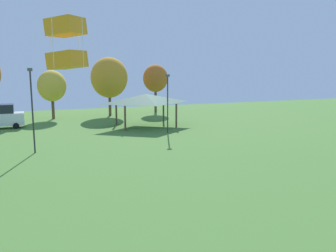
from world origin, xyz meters
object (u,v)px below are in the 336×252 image
object	(u,v)px
parked_car_third_from_left	(2,117)
park_pavilion	(146,99)
light_post_0	(32,106)
treeline_tree_4	(109,78)
light_post_2	(168,100)
kite_flying_8	(67,44)
treeline_tree_5	(155,78)
treeline_tree_3	(52,86)

from	to	relation	value
parked_car_third_from_left	park_pavilion	xyz separation A→B (m)	(14.78, -4.21, 1.82)
light_post_0	treeline_tree_4	distance (m)	21.48
light_post_0	light_post_2	xyz separation A→B (m)	(12.51, 4.15, -0.32)
kite_flying_8	parked_car_third_from_left	size ratio (longest dim) A/B	0.49
kite_flying_8	treeline_tree_4	world-z (taller)	kite_flying_8
light_post_0	treeline_tree_5	bearing A→B (deg)	50.01
park_pavilion	light_post_2	xyz separation A→B (m)	(0.79, -4.72, 0.22)
light_post_2	treeline_tree_4	bearing A→B (deg)	100.05
treeline_tree_3	parked_car_third_from_left	bearing A→B (deg)	-136.03
treeline_tree_4	kite_flying_8	bearing A→B (deg)	-104.86
treeline_tree_3	treeline_tree_5	size ratio (longest dim) A/B	0.89
kite_flying_8	treeline_tree_5	xyz separation A→B (m)	(15.26, 32.56, -2.59)
park_pavilion	treeline_tree_3	bearing A→B (deg)	133.98
treeline_tree_5	light_post_2	bearing A→B (deg)	-104.99
park_pavilion	light_post_2	size ratio (longest dim) A/B	1.27
light_post_2	light_post_0	bearing A→B (deg)	-161.67
parked_car_third_from_left	treeline_tree_5	size ratio (longest dim) A/B	0.64
park_pavilion	light_post_2	world-z (taller)	light_post_2
park_pavilion	light_post_0	size ratio (longest dim) A/B	1.15
light_post_2	treeline_tree_4	xyz separation A→B (m)	(-2.64, 14.87, 1.80)
treeline_tree_3	light_post_2	bearing A→B (deg)	-54.96
park_pavilion	treeline_tree_5	size ratio (longest dim) A/B	1.07
light_post_0	treeline_tree_5	xyz separation A→B (m)	(16.75, 19.97, 1.27)
kite_flying_8	treeline_tree_4	size ratio (longest dim) A/B	0.28
kite_flying_8	light_post_0	distance (m)	13.26
kite_flying_8	treeline_tree_5	size ratio (longest dim) A/B	0.32
parked_car_third_from_left	light_post_0	xyz separation A→B (m)	(3.06, -13.08, 2.37)
park_pavilion	light_post_2	distance (m)	4.79
parked_car_third_from_left	treeline_tree_3	distance (m)	8.24
light_post_0	treeline_tree_5	distance (m)	26.09
parked_car_third_from_left	treeline_tree_5	world-z (taller)	treeline_tree_5
treeline_tree_3	treeline_tree_5	world-z (taller)	treeline_tree_5
light_post_0	kite_flying_8	bearing A→B (deg)	-83.27
light_post_2	treeline_tree_3	size ratio (longest dim) A/B	0.95
treeline_tree_4	treeline_tree_5	xyz separation A→B (m)	(6.87, 0.95, -0.21)
light_post_0	light_post_2	bearing A→B (deg)	18.33
kite_flying_8	light_post_2	bearing A→B (deg)	56.63
kite_flying_8	park_pavilion	xyz separation A→B (m)	(10.24, 21.46, -4.40)
treeline_tree_3	treeline_tree_5	bearing A→B (deg)	6.12
light_post_2	treeline_tree_5	world-z (taller)	treeline_tree_5
parked_car_third_from_left	treeline_tree_3	bearing A→B (deg)	44.04
park_pavilion	treeline_tree_5	bearing A→B (deg)	65.63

